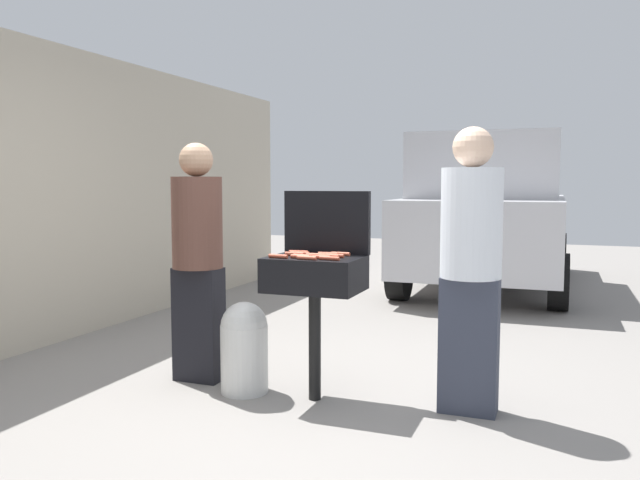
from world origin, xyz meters
TOP-DOWN VIEW (x-y plane):
  - ground_plane at (0.00, 0.00)m, footprint 24.00×24.00m
  - house_wall_side at (-2.67, 1.00)m, footprint 0.24×8.00m
  - bbq_grill at (0.13, 0.04)m, footprint 0.60×0.44m
  - grill_lid_open at (0.13, 0.26)m, footprint 0.60×0.05m
  - hot_dog_0 at (0.23, 0.01)m, footprint 0.13×0.03m
  - hot_dog_1 at (0.25, 0.05)m, footprint 0.13×0.03m
  - hot_dog_2 at (-0.04, 0.16)m, footprint 0.13×0.03m
  - hot_dog_3 at (0.14, 0.04)m, footprint 0.13×0.03m
  - hot_dog_4 at (0.14, -0.12)m, footprint 0.13×0.04m
  - hot_dog_5 at (0.26, 0.16)m, footprint 0.13×0.04m
  - hot_dog_6 at (0.08, -0.05)m, footprint 0.13×0.04m
  - hot_dog_7 at (0.19, 0.12)m, footprint 0.13×0.04m
  - hot_dog_8 at (-0.02, 0.05)m, footprint 0.13×0.03m
  - hot_dog_9 at (0.28, -0.10)m, footprint 0.13×0.03m
  - hot_dog_10 at (0.08, -0.08)m, footprint 0.13×0.04m
  - hot_dog_11 at (-0.00, 0.09)m, footprint 0.13×0.04m
  - hot_dog_12 at (-0.06, -0.11)m, footprint 0.13×0.04m
  - hot_dog_13 at (0.21, -0.06)m, footprint 0.13×0.04m
  - propane_tank at (-0.37, 0.01)m, footprint 0.32×0.32m
  - person_left at (-0.80, 0.13)m, footprint 0.36×0.36m
  - person_right at (1.09, 0.17)m, footprint 0.37×0.37m
  - parked_minivan at (0.66, 5.22)m, footprint 2.07×4.42m

SIDE VIEW (x-z plane):
  - ground_plane at x=0.00m, z-range 0.00..0.00m
  - propane_tank at x=-0.37m, z-range 0.01..0.63m
  - bbq_grill at x=0.13m, z-range 0.32..1.26m
  - person_left at x=-0.80m, z-range 0.07..1.76m
  - person_right at x=1.09m, z-range 0.07..1.82m
  - hot_dog_0 at x=0.23m, z-range 0.94..0.96m
  - hot_dog_1 at x=0.25m, z-range 0.94..0.96m
  - hot_dog_2 at x=-0.04m, z-range 0.94..0.96m
  - hot_dog_3 at x=0.14m, z-range 0.94..0.96m
  - hot_dog_4 at x=0.14m, z-range 0.94..0.96m
  - hot_dog_5 at x=0.26m, z-range 0.94..0.96m
  - hot_dog_6 at x=0.08m, z-range 0.94..0.96m
  - hot_dog_7 at x=0.19m, z-range 0.94..0.96m
  - hot_dog_8 at x=-0.02m, z-range 0.94..0.96m
  - hot_dog_9 at x=0.28m, z-range 0.94..0.96m
  - hot_dog_10 at x=0.08m, z-range 0.94..0.96m
  - hot_dog_11 at x=0.00m, z-range 0.94..0.96m
  - hot_dog_12 at x=-0.06m, z-range 0.94..0.96m
  - hot_dog_13 at x=0.21m, z-range 0.94..0.96m
  - parked_minivan at x=0.66m, z-range 0.02..2.04m
  - grill_lid_open at x=0.13m, z-range 0.94..1.36m
  - house_wall_side at x=-2.67m, z-range 0.00..2.63m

